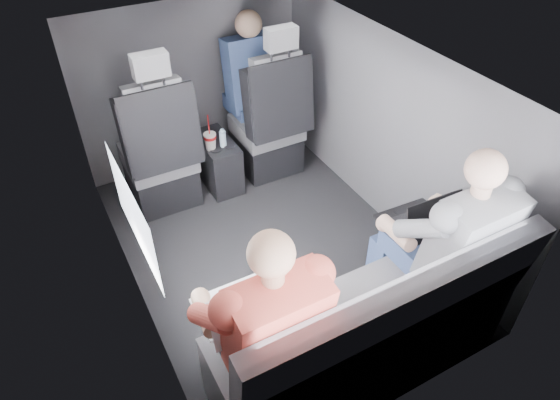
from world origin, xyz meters
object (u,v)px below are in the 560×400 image
passenger_rear_right (445,241)px  laptop_white (241,308)px  front_seat_left (160,159)px  laptop_black (420,219)px  passenger_front_right (251,75)px  front_seat_right (270,128)px  water_bottle (223,139)px  rear_bench (366,334)px  passenger_rear_left (262,323)px  soda_cup (210,141)px  center_console (218,162)px

passenger_rear_right → laptop_white: bearing=173.8°
front_seat_left → laptop_black: (0.99, -1.60, 0.23)m
front_seat_left → passenger_front_right: bearing=16.5°
front_seat_right → passenger_rear_right: (0.08, -1.81, 0.24)m
front_seat_right → passenger_rear_right: front_seat_right is taller
front_seat_right → water_bottle: (-0.43, -0.06, 0.07)m
passenger_rear_right → rear_bench: bearing=-169.9°
laptop_black → passenger_front_right: 1.87m
passenger_rear_right → passenger_front_right: (-0.11, 2.07, 0.11)m
rear_bench → passenger_rear_left: (-0.54, 0.09, 0.33)m
water_bottle → passenger_rear_right: (0.51, -1.75, 0.18)m
laptop_black → passenger_rear_left: size_ratio=0.29×
water_bottle → soda_cup: bearing=174.8°
front_seat_right → center_console: (-0.45, 0.04, -0.20)m
passenger_rear_left → front_seat_right: bearing=61.2°
rear_bench → water_bottle: (0.02, 1.84, 0.16)m
rear_bench → center_console: bearing=90.0°
passenger_rear_left → passenger_front_right: 2.28m
center_console → rear_bench: (-0.00, -1.94, 0.11)m
laptop_white → passenger_rear_left: 0.13m
passenger_rear_left → center_console: bearing=73.6°
laptop_white → passenger_rear_right: passenger_rear_right is taller
passenger_rear_left → soda_cup: bearing=75.1°
center_console → soda_cup: soda_cup is taller
front_seat_right → laptop_black: front_seat_right is taller
water_bottle → passenger_rear_left: size_ratio=0.11×
rear_bench → passenger_rear_right: 0.63m
front_seat_left → passenger_rear_left: size_ratio=1.01×
passenger_rear_left → passenger_front_right: size_ratio=1.51×
front_seat_right → laptop_white: bearing=-121.6°
laptop_black → rear_bench: bearing=-151.1°
soda_cup → laptop_white: laptop_white is taller
front_seat_left → water_bottle: bearing=-7.1°
laptop_white → passenger_rear_right: (1.12, -0.12, 0.00)m
rear_bench → passenger_front_right: size_ratio=1.94×
laptop_white → passenger_rear_left: (0.04, -0.12, 0.00)m
rear_bench → laptop_white: bearing=159.9°
passenger_rear_right → front_seat_left: bearing=118.5°
rear_bench → passenger_rear_left: 0.64m
front_seat_left → soda_cup: bearing=-7.7°
rear_bench → laptop_white: size_ratio=4.36×
front_seat_left → passenger_rear_right: 2.07m
front_seat_right → water_bottle: front_seat_right is taller
passenger_front_right → laptop_white: bearing=-117.4°
rear_bench → water_bottle: 1.85m
front_seat_left → laptop_black: 1.90m
front_seat_left → water_bottle: (0.47, -0.06, 0.07)m
passenger_rear_left → passenger_front_right: bearing=65.0°
laptop_white → laptop_black: laptop_white is taller
water_bottle → laptop_white: (-0.61, -1.63, 0.17)m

